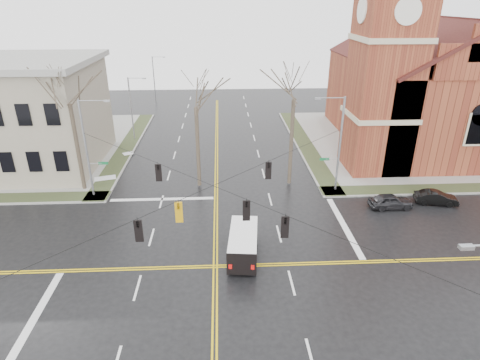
{
  "coord_description": "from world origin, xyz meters",
  "views": [
    {
      "loc": [
        0.58,
        -22.91,
        16.94
      ],
      "look_at": [
        2.01,
        6.0,
        3.83
      ],
      "focal_mm": 30.0,
      "sensor_mm": 36.0,
      "label": 1
    }
  ],
  "objects_px": {
    "tree_nw_far": "(69,98)",
    "tree_ne": "(294,93)",
    "streetlight_north_a": "(132,106)",
    "parked_car_a": "(391,201)",
    "church": "(422,77)",
    "streetlight_north_b": "(155,78)",
    "signal_pole_ne": "(338,142)",
    "parked_car_b": "(436,198)",
    "tree_nw_near": "(196,102)",
    "cargo_van": "(243,241)",
    "signal_pole_nw": "(88,146)"
  },
  "relations": [
    {
      "from": "signal_pole_nw",
      "to": "streetlight_north_a",
      "type": "xyz_separation_m",
      "value": [
        0.67,
        16.5,
        -0.48
      ]
    },
    {
      "from": "parked_car_a",
      "to": "streetlight_north_b",
      "type": "bearing_deg",
      "value": 31.05
    },
    {
      "from": "tree_nw_near",
      "to": "tree_ne",
      "type": "xyz_separation_m",
      "value": [
        8.94,
        0.07,
        0.64
      ]
    },
    {
      "from": "tree_nw_near",
      "to": "cargo_van",
      "type": "bearing_deg",
      "value": -72.75
    },
    {
      "from": "church",
      "to": "parked_car_b",
      "type": "relative_size",
      "value": 7.46
    },
    {
      "from": "streetlight_north_b",
      "to": "cargo_van",
      "type": "relative_size",
      "value": 1.52
    },
    {
      "from": "church",
      "to": "tree_ne",
      "type": "relative_size",
      "value": 2.18
    },
    {
      "from": "tree_nw_far",
      "to": "tree_ne",
      "type": "relative_size",
      "value": 0.99
    },
    {
      "from": "signal_pole_ne",
      "to": "parked_car_b",
      "type": "bearing_deg",
      "value": -20.09
    },
    {
      "from": "signal_pole_ne",
      "to": "signal_pole_nw",
      "type": "relative_size",
      "value": 1.0
    },
    {
      "from": "church",
      "to": "parked_car_a",
      "type": "xyz_separation_m",
      "value": [
        -9.33,
        -16.96,
        -7.78
      ]
    },
    {
      "from": "church",
      "to": "tree_nw_near",
      "type": "xyz_separation_m",
      "value": [
        -26.41,
        -11.64,
        0.04
      ]
    },
    {
      "from": "signal_pole_nw",
      "to": "cargo_van",
      "type": "height_order",
      "value": "signal_pole_nw"
    },
    {
      "from": "tree_nw_far",
      "to": "tree_ne",
      "type": "distance_m",
      "value": 20.07
    },
    {
      "from": "parked_car_a",
      "to": "tree_nw_far",
      "type": "xyz_separation_m",
      "value": [
        -28.21,
        5.11,
        8.34
      ]
    },
    {
      "from": "parked_car_b",
      "to": "streetlight_north_b",
      "type": "bearing_deg",
      "value": 49.69
    },
    {
      "from": "streetlight_north_b",
      "to": "tree_nw_far",
      "type": "xyz_separation_m",
      "value": [
        -2.12,
        -35.07,
        4.53
      ]
    },
    {
      "from": "signal_pole_ne",
      "to": "parked_car_a",
      "type": "distance_m",
      "value": 6.99
    },
    {
      "from": "streetlight_north_b",
      "to": "parked_car_b",
      "type": "xyz_separation_m",
      "value": [
        30.49,
        -39.62,
        -3.86
      ]
    },
    {
      "from": "signal_pole_nw",
      "to": "parked_car_a",
      "type": "relative_size",
      "value": 2.34
    },
    {
      "from": "streetlight_north_a",
      "to": "cargo_van",
      "type": "distance_m",
      "value": 29.72
    },
    {
      "from": "streetlight_north_a",
      "to": "tree_ne",
      "type": "xyz_separation_m",
      "value": [
        17.94,
        -14.79,
        4.65
      ]
    },
    {
      "from": "cargo_van",
      "to": "tree_nw_near",
      "type": "height_order",
      "value": "tree_nw_near"
    },
    {
      "from": "streetlight_north_a",
      "to": "tree_nw_far",
      "type": "bearing_deg",
      "value": -98.01
    },
    {
      "from": "streetlight_north_b",
      "to": "church",
      "type": "bearing_deg",
      "value": -33.25
    },
    {
      "from": "streetlight_north_b",
      "to": "tree_ne",
      "type": "height_order",
      "value": "tree_ne"
    },
    {
      "from": "tree_ne",
      "to": "streetlight_north_b",
      "type": "bearing_deg",
      "value": 117.28
    },
    {
      "from": "streetlight_north_a",
      "to": "signal_pole_nw",
      "type": "bearing_deg",
      "value": -92.32
    },
    {
      "from": "signal_pole_nw",
      "to": "tree_ne",
      "type": "distance_m",
      "value": 19.15
    },
    {
      "from": "signal_pole_ne",
      "to": "tree_nw_far",
      "type": "bearing_deg",
      "value": 176.6
    },
    {
      "from": "cargo_van",
      "to": "tree_nw_far",
      "type": "distance_m",
      "value": 20.38
    },
    {
      "from": "streetlight_north_a",
      "to": "tree_ne",
      "type": "bearing_deg",
      "value": -39.51
    },
    {
      "from": "parked_car_b",
      "to": "streetlight_north_a",
      "type": "bearing_deg",
      "value": 69.35
    },
    {
      "from": "streetlight_north_b",
      "to": "signal_pole_ne",
      "type": "bearing_deg",
      "value": -58.95
    },
    {
      "from": "streetlight_north_a",
      "to": "parked_car_a",
      "type": "distance_m",
      "value": 33.2
    },
    {
      "from": "parked_car_a",
      "to": "tree_ne",
      "type": "xyz_separation_m",
      "value": [
        -8.15,
        5.38,
        8.46
      ]
    },
    {
      "from": "cargo_van",
      "to": "tree_nw_near",
      "type": "xyz_separation_m",
      "value": [
        -3.67,
        11.81,
        7.34
      ]
    },
    {
      "from": "parked_car_a",
      "to": "tree_nw_near",
      "type": "bearing_deg",
      "value": 70.77
    },
    {
      "from": "signal_pole_nw",
      "to": "tree_nw_near",
      "type": "distance_m",
      "value": 10.43
    },
    {
      "from": "streetlight_north_a",
      "to": "parked_car_b",
      "type": "relative_size",
      "value": 2.17
    },
    {
      "from": "streetlight_north_b",
      "to": "parked_car_a",
      "type": "height_order",
      "value": "streetlight_north_b"
    },
    {
      "from": "cargo_van",
      "to": "streetlight_north_a",
      "type": "bearing_deg",
      "value": 121.27
    },
    {
      "from": "church",
      "to": "streetlight_north_b",
      "type": "xyz_separation_m",
      "value": [
        -35.42,
        23.22,
        -3.97
      ]
    },
    {
      "from": "streetlight_north_b",
      "to": "parked_car_a",
      "type": "xyz_separation_m",
      "value": [
        26.09,
        -40.18,
        -3.81
      ]
    },
    {
      "from": "signal_pole_ne",
      "to": "streetlight_north_a",
      "type": "xyz_separation_m",
      "value": [
        -21.97,
        16.5,
        -0.48
      ]
    },
    {
      "from": "church",
      "to": "signal_pole_ne",
      "type": "distance_m",
      "value": 19.22
    },
    {
      "from": "streetlight_north_b",
      "to": "tree_nw_near",
      "type": "xyz_separation_m",
      "value": [
        9.01,
        -34.86,
        4.01
      ]
    },
    {
      "from": "cargo_van",
      "to": "tree_nw_far",
      "type": "height_order",
      "value": "tree_nw_far"
    },
    {
      "from": "streetlight_north_b",
      "to": "cargo_van",
      "type": "xyz_separation_m",
      "value": [
        12.68,
        -46.68,
        -3.33
      ]
    },
    {
      "from": "parked_car_b",
      "to": "tree_nw_near",
      "type": "xyz_separation_m",
      "value": [
        -21.49,
        4.75,
        7.87
      ]
    }
  ]
}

